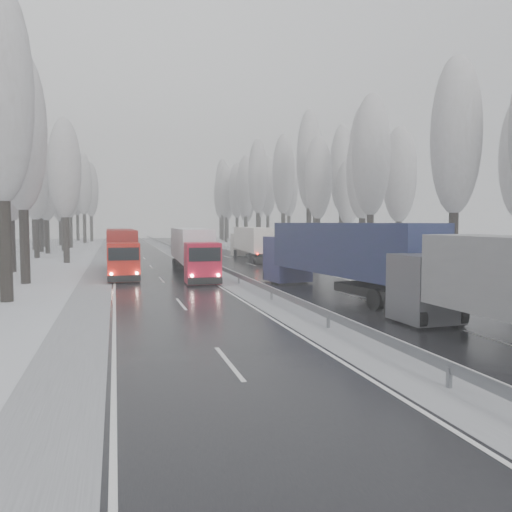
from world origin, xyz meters
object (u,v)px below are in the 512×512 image
truck_red_white (192,248)px  truck_cream_box (251,241)px  truck_blue_box (336,253)px  box_truck_distant (183,239)px  truck_red_red (121,248)px

truck_red_white → truck_cream_box: bearing=59.8°
truck_blue_box → truck_cream_box: size_ratio=1.15×
truck_blue_box → truck_red_white: size_ratio=1.13×
truck_cream_box → box_truck_distant: size_ratio=2.18×
truck_blue_box → truck_red_red: truck_blue_box is taller
box_truck_distant → truck_red_red: bearing=-101.2°
truck_blue_box → truck_red_red: (-12.74, 17.00, -0.36)m
truck_blue_box → truck_cream_box: 28.63m
truck_blue_box → box_truck_distant: truck_blue_box is taller
truck_red_red → truck_red_white: bearing=-28.7°
truck_blue_box → truck_red_red: size_ratio=1.17×
truck_cream_box → box_truck_distant: bearing=98.0°
truck_cream_box → truck_red_red: bearing=-138.9°
box_truck_distant → truck_red_white: (-6.21, -53.64, 1.00)m
truck_blue_box → truck_red_white: bearing=109.0°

